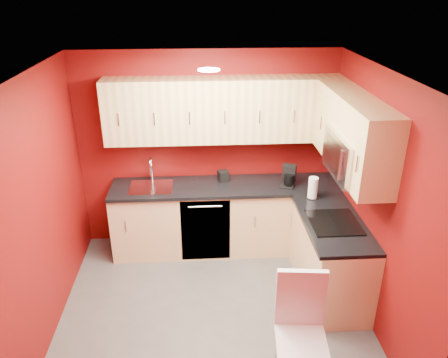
{
  "coord_description": "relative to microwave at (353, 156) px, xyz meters",
  "views": [
    {
      "loc": [
        -0.12,
        -3.66,
        3.23
      ],
      "look_at": [
        0.15,
        0.55,
        1.29
      ],
      "focal_mm": 35.0,
      "sensor_mm": 36.0,
      "label": 1
    }
  ],
  "objects": [
    {
      "name": "floor",
      "position": [
        -1.39,
        -0.2,
        -1.66
      ],
      "size": [
        3.2,
        3.2,
        0.0
      ],
      "primitive_type": "plane",
      "color": "#4E4C49",
      "rests_on": "ground"
    },
    {
      "name": "ceiling",
      "position": [
        -1.39,
        -0.2,
        0.84
      ],
      "size": [
        3.2,
        3.2,
        0.0
      ],
      "primitive_type": "plane",
      "rotation": [
        3.14,
        0.0,
        0.0
      ],
      "color": "white",
      "rests_on": "wall_back"
    },
    {
      "name": "wall_back",
      "position": [
        -1.39,
        1.3,
        -0.41
      ],
      "size": [
        3.2,
        0.0,
        3.2
      ],
      "primitive_type": "plane",
      "rotation": [
        1.57,
        0.0,
        0.0
      ],
      "color": "#650909",
      "rests_on": "floor"
    },
    {
      "name": "wall_front",
      "position": [
        -1.39,
        -1.7,
        -0.41
      ],
      "size": [
        3.2,
        0.0,
        3.2
      ],
      "primitive_type": "plane",
      "rotation": [
        -1.57,
        0.0,
        0.0
      ],
      "color": "#650909",
      "rests_on": "floor"
    },
    {
      "name": "wall_left",
      "position": [
        -2.99,
        -0.2,
        -0.41
      ],
      "size": [
        0.0,
        3.0,
        3.0
      ],
      "primitive_type": "plane",
      "rotation": [
        1.57,
        0.0,
        1.57
      ],
      "color": "#650909",
      "rests_on": "floor"
    },
    {
      "name": "wall_right",
      "position": [
        0.21,
        -0.2,
        -0.41
      ],
      "size": [
        0.0,
        3.0,
        3.0
      ],
      "primitive_type": "plane",
      "rotation": [
        1.57,
        0.0,
        -1.57
      ],
      "color": "#650909",
      "rests_on": "floor"
    },
    {
      "name": "base_cabinets_back",
      "position": [
        -1.19,
        1.0,
        -1.22
      ],
      "size": [
        2.8,
        0.6,
        0.87
      ],
      "primitive_type": "cube",
      "color": "#E1C380",
      "rests_on": "floor"
    },
    {
      "name": "base_cabinets_right",
      "position": [
        -0.09,
        0.05,
        -1.22
      ],
      "size": [
        0.6,
        1.3,
        0.87
      ],
      "primitive_type": "cube",
      "color": "#E1C380",
      "rests_on": "floor"
    },
    {
      "name": "countertop_back",
      "position": [
        -1.19,
        0.99,
        -0.77
      ],
      "size": [
        2.8,
        0.63,
        0.04
      ],
      "primitive_type": "cube",
      "color": "black",
      "rests_on": "base_cabinets_back"
    },
    {
      "name": "countertop_right",
      "position": [
        -0.11,
        0.04,
        -0.77
      ],
      "size": [
        0.63,
        1.27,
        0.04
      ],
      "primitive_type": "cube",
      "color": "black",
      "rests_on": "base_cabinets_right"
    },
    {
      "name": "upper_cabinets_back",
      "position": [
        -1.19,
        1.13,
        0.17
      ],
      "size": [
        2.8,
        0.35,
        0.75
      ],
      "primitive_type": "cube",
      "color": "#DBC17C",
      "rests_on": "wall_back"
    },
    {
      "name": "upper_cabinets_right",
      "position": [
        0.03,
        0.24,
        0.23
      ],
      "size": [
        0.35,
        1.55,
        0.75
      ],
      "color": "#DBC17C",
      "rests_on": "wall_right"
    },
    {
      "name": "microwave",
      "position": [
        0.0,
        0.0,
        0.0
      ],
      "size": [
        0.42,
        0.76,
        0.42
      ],
      "color": "silver",
      "rests_on": "upper_cabinets_right"
    },
    {
      "name": "cooktop",
      "position": [
        -0.11,
        0.0,
        -0.74
      ],
      "size": [
        0.5,
        0.55,
        0.01
      ],
      "primitive_type": "cube",
      "color": "black",
      "rests_on": "countertop_right"
    },
    {
      "name": "sink",
      "position": [
        -2.09,
        1.0,
        -0.72
      ],
      "size": [
        0.52,
        0.42,
        0.35
      ],
      "color": "silver",
      "rests_on": "countertop_back"
    },
    {
      "name": "dishwasher_front",
      "position": [
        -1.44,
        0.71,
        -1.22
      ],
      "size": [
        0.6,
        0.02,
        0.82
      ],
      "primitive_type": "cube",
      "color": "black",
      "rests_on": "base_cabinets_back"
    },
    {
      "name": "downlight",
      "position": [
        -1.39,
        0.1,
        0.82
      ],
      "size": [
        0.2,
        0.2,
        0.01
      ],
      "primitive_type": "cylinder",
      "color": "white",
      "rests_on": "ceiling"
    },
    {
      "name": "coffee_maker",
      "position": [
        -0.42,
        0.9,
        -0.62
      ],
      "size": [
        0.23,
        0.26,
        0.26
      ],
      "primitive_type": null,
      "rotation": [
        0.0,
        0.0,
        -0.4
      ],
      "color": "black",
      "rests_on": "countertop_back"
    },
    {
      "name": "napkin_holder",
      "position": [
        -1.2,
        1.12,
        -0.68
      ],
      "size": [
        0.15,
        0.15,
        0.13
      ],
      "primitive_type": null,
      "rotation": [
        0.0,
        0.0,
        0.29
      ],
      "color": "black",
      "rests_on": "countertop_back"
    },
    {
      "name": "paper_towel",
      "position": [
        -0.2,
        0.58,
        -0.62
      ],
      "size": [
        0.19,
        0.19,
        0.26
      ],
      "primitive_type": null,
      "rotation": [
        0.0,
        0.0,
        0.39
      ],
      "color": "silver",
      "rests_on": "countertop_right"
    },
    {
      "name": "dining_chair",
      "position": [
        -0.69,
        -1.16,
        -1.14
      ],
      "size": [
        0.47,
        0.48,
        1.05
      ],
      "primitive_type": null,
      "rotation": [
        0.0,
        0.0,
        -0.1
      ],
      "color": "silver",
      "rests_on": "floor"
    }
  ]
}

